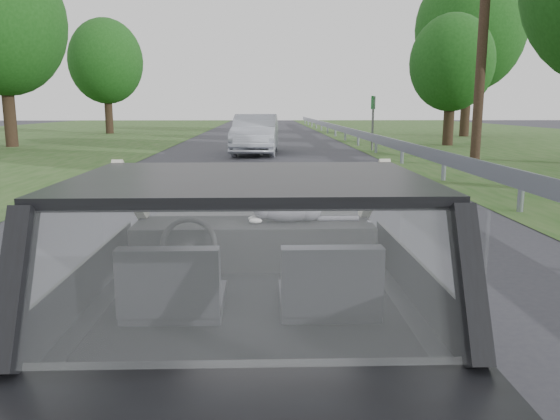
{
  "coord_description": "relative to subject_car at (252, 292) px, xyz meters",
  "views": [
    {
      "loc": [
        0.07,
        -2.96,
        1.76
      ],
      "look_at": [
        0.17,
        0.55,
        1.1
      ],
      "focal_mm": 35.0,
      "sensor_mm": 36.0,
      "label": 1
    }
  ],
  "objects": [
    {
      "name": "highway_sign",
      "position": [
        4.52,
        19.3,
        0.37
      ],
      "size": [
        0.38,
        0.85,
        2.19
      ],
      "primitive_type": "cube",
      "rotation": [
        0.0,
        0.0,
        -0.35
      ],
      "color": "#0E6723",
      "rests_on": "ground"
    },
    {
      "name": "tree_6",
      "position": [
        -10.14,
        34.01,
        2.87
      ],
      "size": [
        5.52,
        5.52,
        7.19
      ],
      "primitive_type": null,
      "rotation": [
        0.0,
        0.0,
        -0.18
      ],
      "color": "#134111",
      "rests_on": "ground"
    },
    {
      "name": "driver_seat",
      "position": [
        -0.4,
        -0.29,
        0.16
      ],
      "size": [
        0.5,
        0.72,
        0.42
      ],
      "primitive_type": "cube",
      "color": "black",
      "rests_on": "subject_car"
    },
    {
      "name": "cat",
      "position": [
        0.23,
        0.63,
        0.36
      ],
      "size": [
        0.59,
        0.24,
        0.26
      ],
      "primitive_type": "ellipsoid",
      "rotation": [
        0.0,
        0.0,
        0.1
      ],
      "color": "slate",
      "rests_on": "dashboard"
    },
    {
      "name": "subject_car",
      "position": [
        0.0,
        0.0,
        0.0
      ],
      "size": [
        1.8,
        4.0,
        1.45
      ],
      "primitive_type": "cube",
      "color": "black",
      "rests_on": "ground"
    },
    {
      "name": "ground",
      "position": [
        0.0,
        0.0,
        -0.72
      ],
      "size": [
        140.0,
        140.0,
        0.0
      ],
      "primitive_type": "plane",
      "color": "#37373D",
      "rests_on": "ground"
    },
    {
      "name": "steering_wheel",
      "position": [
        -0.4,
        0.33,
        0.2
      ],
      "size": [
        0.36,
        0.36,
        0.04
      ],
      "primitive_type": "torus",
      "color": "black",
      "rests_on": "dashboard"
    },
    {
      "name": "tree_3",
      "position": [
        12.16,
        29.78,
        4.06
      ],
      "size": [
        6.48,
        6.48,
        9.58
      ],
      "primitive_type": null,
      "rotation": [
        0.0,
        0.0,
        0.03
      ],
      "color": "#134111",
      "rests_on": "ground"
    },
    {
      "name": "passenger_seat",
      "position": [
        0.4,
        -0.29,
        0.16
      ],
      "size": [
        0.5,
        0.72,
        0.42
      ],
      "primitive_type": "cube",
      "color": "black",
      "rests_on": "subject_car"
    },
    {
      "name": "tree_5",
      "position": [
        -11.14,
        21.86,
        3.37
      ],
      "size": [
        5.7,
        5.7,
        8.19
      ],
      "primitive_type": null,
      "rotation": [
        0.0,
        0.0,
        -0.06
      ],
      "color": "#134111",
      "rests_on": "ground"
    },
    {
      "name": "tree_2",
      "position": [
        8.6,
        22.14,
        2.13
      ],
      "size": [
        4.94,
        4.94,
        5.71
      ],
      "primitive_type": null,
      "rotation": [
        0.0,
        0.0,
        0.4
      ],
      "color": "#134111",
      "rests_on": "ground"
    },
    {
      "name": "dashboard",
      "position": [
        0.0,
        0.62,
        0.12
      ],
      "size": [
        1.58,
        0.45,
        0.3
      ],
      "primitive_type": "cube",
      "color": "black",
      "rests_on": "subject_car"
    },
    {
      "name": "other_car",
      "position": [
        -0.22,
        17.76,
        0.02
      ],
      "size": [
        2.04,
        4.62,
        1.49
      ],
      "primitive_type": "imported",
      "rotation": [
        0.0,
        0.0,
        -0.06
      ],
      "color": "#B1B7C8",
      "rests_on": "ground"
    },
    {
      "name": "utility_pole",
      "position": [
        6.42,
        13.22,
        3.67
      ],
      "size": [
        0.33,
        0.33,
        8.79
      ],
      "primitive_type": "cylinder",
      "rotation": [
        0.0,
        0.0,
        0.17
      ],
      "color": "#432F23",
      "rests_on": "ground"
    },
    {
      "name": "guardrail",
      "position": [
        4.3,
        10.0,
        -0.15
      ],
      "size": [
        0.05,
        90.0,
        0.32
      ],
      "primitive_type": "cube",
      "color": "#8B90A0",
      "rests_on": "ground"
    }
  ]
}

